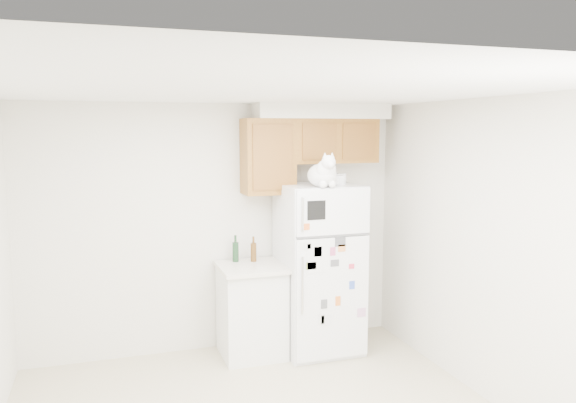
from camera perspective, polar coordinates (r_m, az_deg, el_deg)
name	(u,v)px	position (r m, az deg, el deg)	size (l,w,h in m)	color
room_shell	(279,209)	(4.02, -0.87, -0.77)	(3.84, 4.04, 2.52)	silver
refrigerator	(319,268)	(5.72, 3.18, -6.76)	(0.76, 0.78, 1.70)	white
base_counter	(251,310)	(5.69, -3.73, -10.91)	(0.64, 0.64, 0.92)	white
cat	(324,174)	(5.31, 3.64, 2.83)	(0.33, 0.48, 0.34)	white
storage_box_back	(335,179)	(5.69, 4.81, 2.34)	(0.18, 0.13, 0.10)	white
storage_box_front	(335,180)	(5.57, 4.84, 2.19)	(0.15, 0.11, 0.09)	white
bottle_green	(236,248)	(5.68, -5.35, -4.77)	(0.06, 0.06, 0.27)	#19381E
bottle_amber	(253,249)	(5.67, -3.53, -4.84)	(0.06, 0.06, 0.26)	#593814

